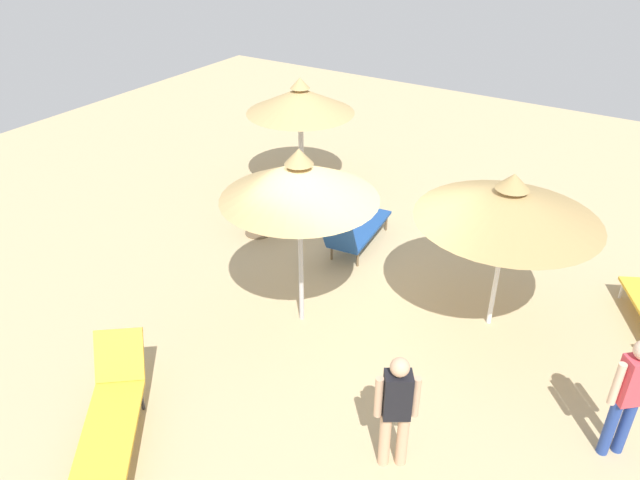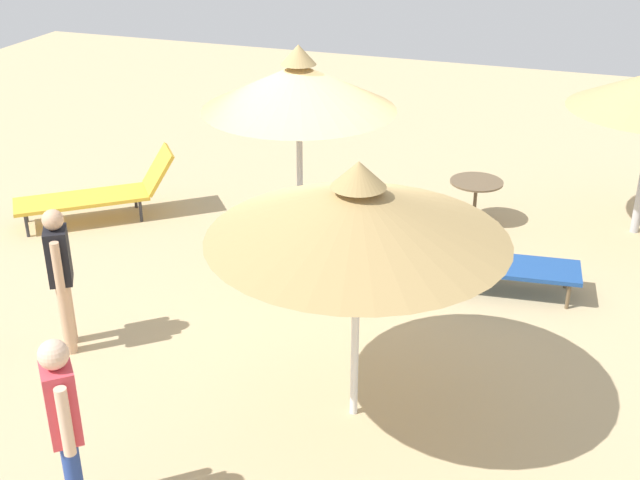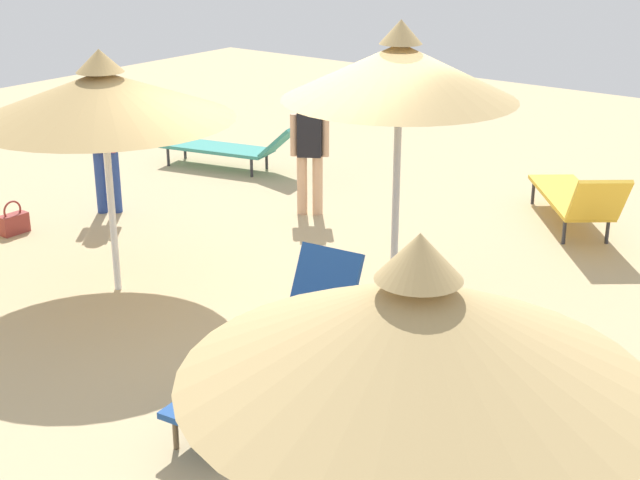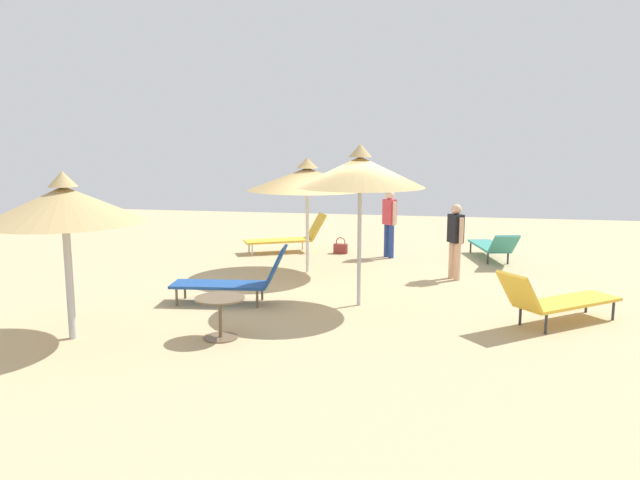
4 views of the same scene
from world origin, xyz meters
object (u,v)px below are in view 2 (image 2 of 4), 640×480
at_px(lounge_chair_near_right, 102,192).
at_px(lounge_chair_far_right, 481,256).
at_px(parasol_umbrella_back, 358,212).
at_px(person_standing_far_left, 65,423).
at_px(parasol_umbrella_far_left, 299,87).
at_px(person_standing_front, 61,271).
at_px(side_table_round, 476,194).

bearing_deg(lounge_chair_near_right, lounge_chair_far_right, 176.82).
distance_m(parasol_umbrella_back, person_standing_far_left, 2.78).
bearing_deg(parasol_umbrella_far_left, person_standing_far_left, 87.79).
relative_size(lounge_chair_near_right, lounge_chair_far_right, 1.00).
relative_size(parasol_umbrella_back, person_standing_far_left, 1.56).
bearing_deg(person_standing_front, side_table_round, -127.20).
height_order(parasol_umbrella_back, lounge_chair_near_right, parasol_umbrella_back).
height_order(person_standing_far_left, side_table_round, person_standing_far_left).
bearing_deg(parasol_umbrella_far_left, parasol_umbrella_back, 120.22).
bearing_deg(side_table_round, lounge_chair_near_right, 17.89).
xyz_separation_m(parasol_umbrella_far_left, parasol_umbrella_back, (-1.43, 2.46, -0.29)).
xyz_separation_m(lounge_chair_near_right, person_standing_far_left, (-2.97, 5.04, 0.53)).
bearing_deg(side_table_round, person_standing_front, 52.80).
bearing_deg(parasol_umbrella_far_left, lounge_chair_near_right, -10.49).
xyz_separation_m(lounge_chair_near_right, person_standing_front, (-1.46, 2.94, 0.48)).
distance_m(person_standing_front, person_standing_far_left, 2.59).
distance_m(parasol_umbrella_far_left, person_standing_front, 3.23).
bearing_deg(parasol_umbrella_back, lounge_chair_far_right, -104.24).
bearing_deg(lounge_chair_far_right, parasol_umbrella_far_left, 7.72).
bearing_deg(person_standing_front, person_standing_far_left, 125.76).
height_order(parasol_umbrella_back, lounge_chair_far_right, parasol_umbrella_back).
height_order(lounge_chair_near_right, person_standing_far_left, person_standing_far_left).
xyz_separation_m(person_standing_front, person_standing_far_left, (-1.51, 2.10, 0.06)).
xyz_separation_m(parasol_umbrella_far_left, side_table_round, (-1.75, -2.16, -1.89)).
relative_size(parasol_umbrella_back, person_standing_front, 1.65).
distance_m(parasol_umbrella_back, lounge_chair_far_right, 3.26).
height_order(parasol_umbrella_far_left, person_standing_front, parasol_umbrella_far_left).
xyz_separation_m(person_standing_front, side_table_round, (-3.43, -4.52, -0.46)).
height_order(parasol_umbrella_far_left, lounge_chair_far_right, parasol_umbrella_far_left).
bearing_deg(lounge_chair_far_right, parasol_umbrella_back, 75.76).
bearing_deg(lounge_chair_near_right, person_standing_front, 116.45).
relative_size(parasol_umbrella_back, lounge_chair_near_right, 1.24).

